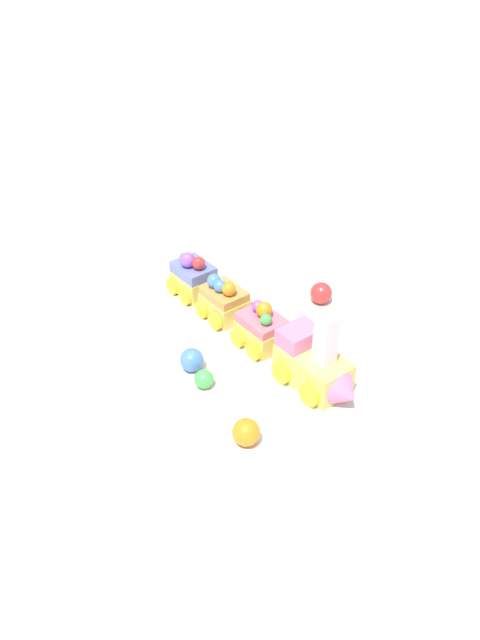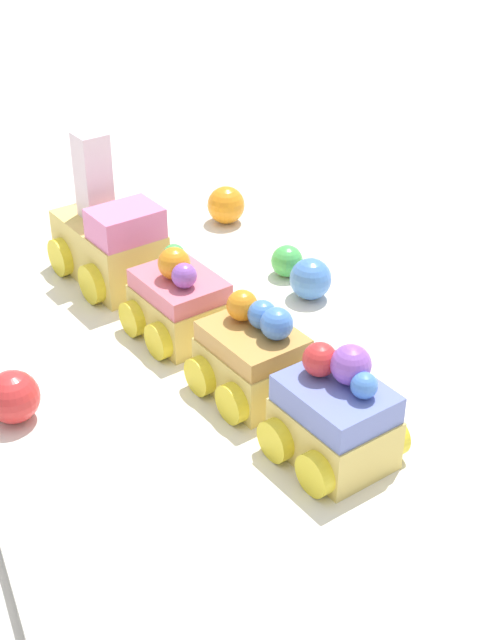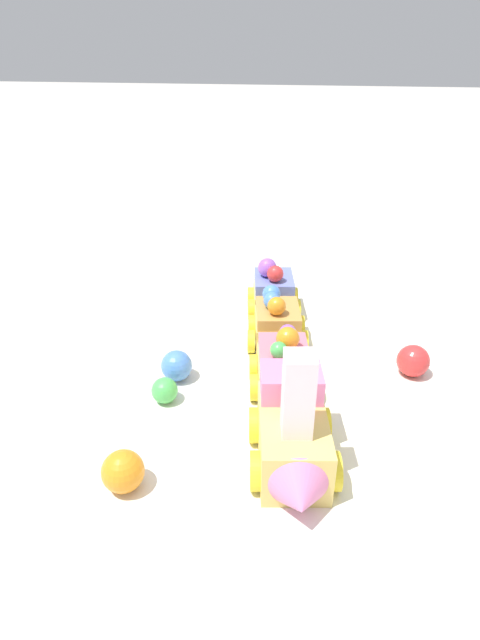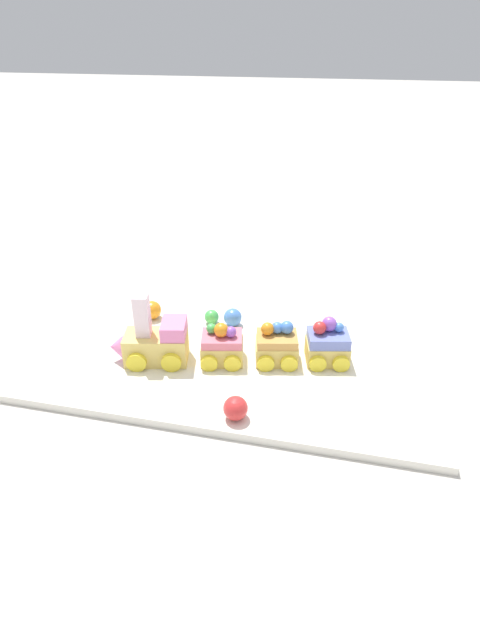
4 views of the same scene
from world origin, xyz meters
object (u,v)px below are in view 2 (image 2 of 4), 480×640
(cake_car_strawberry, at_px, (179,302))
(cake_car_caramel, at_px, (253,357))
(gumball_blue, at_px, (311,279))
(gumball_green, at_px, (287,261))
(gumball_orange, at_px, (226,205))
(gumball_red, at_px, (13,397))
(cake_car_blueberry, at_px, (335,417))
(cake_train_locomotive, at_px, (104,238))

(cake_car_strawberry, bearing_deg, cake_car_caramel, -179.42)
(gumball_blue, distance_m, gumball_green, 0.04)
(gumball_orange, bearing_deg, gumball_blue, -177.07)
(cake_car_caramel, xyz_separation_m, gumball_red, (0.03, 0.14, -0.01))
(cake_car_blueberry, bearing_deg, gumball_green, -31.30)
(cake_car_strawberry, xyz_separation_m, gumball_green, (0.04, -0.10, -0.01))
(cake_car_blueberry, relative_size, gumball_green, 3.02)
(cake_car_caramel, height_order, gumball_green, cake_car_caramel)
(cake_car_strawberry, height_order, cake_car_caramel, cake_car_strawberry)
(gumball_red, relative_size, gumball_orange, 1.01)
(cake_train_locomotive, xyz_separation_m, gumball_blue, (-0.09, -0.12, -0.01))
(cake_train_locomotive, distance_m, gumball_red, 0.18)
(gumball_red, xyz_separation_m, gumball_orange, (0.19, -0.21, -0.00))
(gumball_blue, bearing_deg, gumball_red, 104.32)
(cake_train_locomotive, xyz_separation_m, cake_car_strawberry, (-0.10, -0.02, -0.01))
(cake_train_locomotive, bearing_deg, cake_car_caramel, -179.80)
(cake_car_strawberry, relative_size, gumball_red, 2.30)
(cake_car_caramel, bearing_deg, gumball_green, -46.31)
(cake_car_strawberry, height_order, gumball_green, cake_car_strawberry)
(cake_car_caramel, xyz_separation_m, gumball_green, (0.12, -0.08, -0.01))
(cake_train_locomotive, distance_m, cake_car_blueberry, 0.26)
(cake_car_blueberry, xyz_separation_m, gumball_green, (0.19, -0.07, -0.01))
(cake_car_caramel, height_order, gumball_red, cake_car_caramel)
(gumball_red, bearing_deg, cake_car_caramel, -102.09)
(cake_train_locomotive, bearing_deg, gumball_red, 134.30)
(cake_train_locomotive, distance_m, cake_car_strawberry, 0.10)
(cake_car_caramel, distance_m, gumball_green, 0.15)
(cake_car_strawberry, bearing_deg, gumball_red, 99.99)
(gumball_orange, bearing_deg, cake_car_caramel, 161.26)
(cake_train_locomotive, relative_size, gumball_blue, 4.04)
(cake_train_locomotive, bearing_deg, cake_car_blueberry, -179.92)
(cake_train_locomotive, xyz_separation_m, cake_car_blueberry, (-0.25, -0.06, -0.00))
(cake_car_strawberry, distance_m, gumball_orange, 0.17)
(cake_car_caramel, bearing_deg, gumball_red, 65.60)
(cake_car_blueberry, distance_m, gumball_blue, 0.17)
(cake_car_blueberry, bearing_deg, gumball_blue, -35.48)
(gumball_blue, bearing_deg, gumball_green, 1.42)
(gumball_red, height_order, gumball_green, gumball_red)
(cake_car_caramel, distance_m, gumball_blue, 0.12)
(cake_train_locomotive, height_order, cake_car_strawberry, cake_train_locomotive)
(gumball_blue, relative_size, gumball_green, 1.26)
(cake_train_locomotive, bearing_deg, gumball_blue, -139.36)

